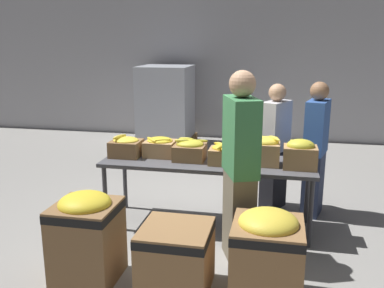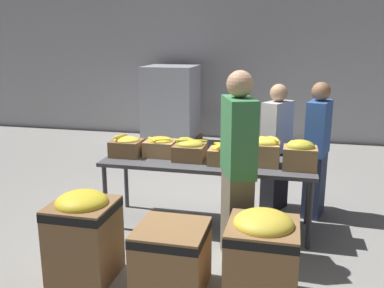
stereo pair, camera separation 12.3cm
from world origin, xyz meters
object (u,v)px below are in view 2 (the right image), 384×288
object	(u,v)px
banana_box_4	(263,151)
volunteer_1	(238,170)
volunteer_2	(317,151)
pallet_stack_0	(171,106)
donation_bin_2	(262,254)
donation_bin_0	(84,233)
banana_box_1	(160,146)
sorting_table	(208,166)
banana_box_0	(127,146)
volunteer_0	(276,148)
banana_box_5	(300,154)
donation_bin_1	(172,255)
banana_box_2	(190,150)
banana_box_3	(225,154)

from	to	relation	value
banana_box_4	volunteer_1	bearing A→B (deg)	-106.02
volunteer_2	pallet_stack_0	xyz separation A→B (m)	(-2.62, 3.05, -0.03)
donation_bin_2	volunteer_1	bearing A→B (deg)	114.40
volunteer_2	pallet_stack_0	world-z (taller)	volunteer_2
donation_bin_0	pallet_stack_0	world-z (taller)	pallet_stack_0
banana_box_1	volunteer_2	distance (m)	1.80
banana_box_1	volunteer_2	world-z (taller)	volunteer_2
sorting_table	banana_box_0	size ratio (longest dim) A/B	6.82
banana_box_4	volunteer_0	world-z (taller)	volunteer_0
banana_box_5	volunteer_1	xyz separation A→B (m)	(-0.56, -0.59, -0.02)
banana_box_1	donation_bin_0	bearing A→B (deg)	-101.11
banana_box_4	donation_bin_0	bearing A→B (deg)	-138.18
volunteer_1	pallet_stack_0	world-z (taller)	volunteer_1
banana_box_5	donation_bin_0	size ratio (longest dim) A/B	0.42
sorting_table	donation_bin_1	size ratio (longest dim) A/B	3.99
banana_box_4	pallet_stack_0	world-z (taller)	pallet_stack_0
banana_box_2	donation_bin_0	bearing A→B (deg)	-116.20
banana_box_5	volunteer_0	size ratio (longest dim) A/B	0.22
pallet_stack_0	volunteer_0	bearing A→B (deg)	-53.88
banana_box_1	banana_box_4	world-z (taller)	banana_box_4
banana_box_2	donation_bin_2	bearing A→B (deg)	-55.15
banana_box_4	pallet_stack_0	size ratio (longest dim) A/B	0.23
banana_box_0	banana_box_5	size ratio (longest dim) A/B	1.00
sorting_table	banana_box_1	xyz separation A→B (m)	(-0.57, 0.08, 0.17)
banana_box_0	banana_box_4	distance (m)	1.53
banana_box_5	volunteer_0	xyz separation A→B (m)	(-0.26, 0.75, -0.15)
banana_box_3	donation_bin_0	distance (m)	1.65
banana_box_3	donation_bin_2	distance (m)	1.39
banana_box_2	banana_box_5	bearing A→B (deg)	-3.28
banana_box_0	banana_box_3	size ratio (longest dim) A/B	1.00
sorting_table	volunteer_2	size ratio (longest dim) A/B	1.45
banana_box_0	donation_bin_0	size ratio (longest dim) A/B	0.42
donation_bin_0	donation_bin_2	world-z (taller)	donation_bin_0
banana_box_4	banana_box_5	world-z (taller)	banana_box_4
banana_box_5	sorting_table	bearing A→B (deg)	175.71
volunteer_1	banana_box_0	bearing A→B (deg)	43.43
sorting_table	donation_bin_0	world-z (taller)	donation_bin_0
sorting_table	banana_box_5	xyz separation A→B (m)	(0.96, -0.07, 0.21)
banana_box_1	banana_box_2	world-z (taller)	banana_box_2
banana_box_5	volunteer_0	world-z (taller)	volunteer_0
banana_box_3	donation_bin_1	size ratio (longest dim) A/B	0.59
sorting_table	banana_box_5	size ratio (longest dim) A/B	6.82
donation_bin_1	donation_bin_2	distance (m)	0.75
banana_box_0	banana_box_1	bearing A→B (deg)	11.87
sorting_table	donation_bin_1	bearing A→B (deg)	-92.13
volunteer_1	banana_box_4	bearing A→B (deg)	-36.26
banana_box_0	banana_box_1	world-z (taller)	banana_box_0
banana_box_5	pallet_stack_0	bearing A→B (deg)	123.12
banana_box_3	donation_bin_0	bearing A→B (deg)	-130.42
banana_box_4	donation_bin_2	size ratio (longest dim) A/B	0.46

